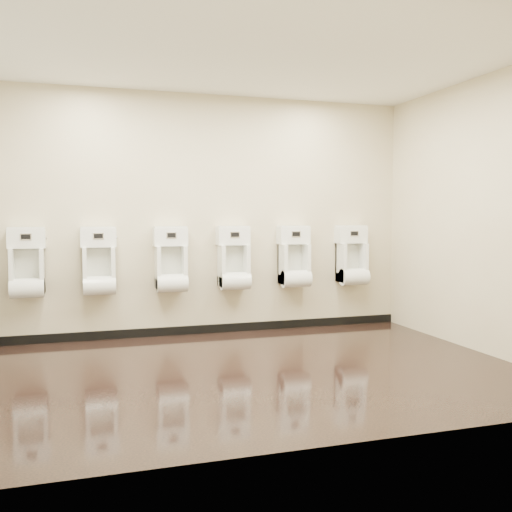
{
  "coord_description": "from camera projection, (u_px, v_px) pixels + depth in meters",
  "views": [
    {
      "loc": [
        -1.4,
        -4.82,
        1.39
      ],
      "look_at": [
        0.27,
        0.55,
        0.99
      ],
      "focal_mm": 40.0,
      "sensor_mm": 36.0,
      "label": 1
    }
  ],
  "objects": [
    {
      "name": "urinal_0",
      "position": [
        27.0,
        268.0,
        6.02
      ],
      "size": [
        0.39,
        0.29,
        0.73
      ],
      "color": "white",
      "rests_on": "back_wall"
    },
    {
      "name": "ceiling",
      "position": [
        245.0,
        52.0,
        4.91
      ],
      "size": [
        5.0,
        3.5,
        0.0
      ],
      "primitive_type": "cube",
      "color": "white"
    },
    {
      "name": "back_wall",
      "position": [
        203.0,
        215.0,
        6.67
      ],
      "size": [
        5.0,
        0.02,
        2.8
      ],
      "primitive_type": "cube",
      "color": "beige",
      "rests_on": "ground"
    },
    {
      "name": "urinal_1",
      "position": [
        99.0,
        266.0,
        6.23
      ],
      "size": [
        0.39,
        0.29,
        0.73
      ],
      "color": "white",
      "rests_on": "back_wall"
    },
    {
      "name": "urinal_5",
      "position": [
        352.0,
        260.0,
        7.14
      ],
      "size": [
        0.39,
        0.29,
        0.73
      ],
      "color": "white",
      "rests_on": "back_wall"
    },
    {
      "name": "skirting_back",
      "position": [
        204.0,
        329.0,
        6.75
      ],
      "size": [
        5.0,
        0.02,
        0.1
      ],
      "primitive_type": "cube",
      "color": "black",
      "rests_on": "ground"
    },
    {
      "name": "right_wall",
      "position": [
        483.0,
        215.0,
        5.75
      ],
      "size": [
        0.02,
        3.5,
        2.8
      ],
      "primitive_type": "cube",
      "color": "beige",
      "rests_on": "ground"
    },
    {
      "name": "urinal_3",
      "position": [
        234.0,
        263.0,
        6.69
      ],
      "size": [
        0.39,
        0.29,
        0.73
      ],
      "color": "white",
      "rests_on": "back_wall"
    },
    {
      "name": "front_wall",
      "position": [
        328.0,
        214.0,
        3.34
      ],
      "size": [
        5.0,
        0.02,
        2.8
      ],
      "primitive_type": "cube",
      "color": "beige",
      "rests_on": "ground"
    },
    {
      "name": "urinal_2",
      "position": [
        171.0,
        264.0,
        6.47
      ],
      "size": [
        0.39,
        0.29,
        0.73
      ],
      "color": "white",
      "rests_on": "back_wall"
    },
    {
      "name": "ground",
      "position": [
        245.0,
        371.0,
        5.1
      ],
      "size": [
        5.0,
        3.5,
        0.0
      ],
      "primitive_type": "cube",
      "color": "black",
      "rests_on": "ground"
    },
    {
      "name": "urinal_4",
      "position": [
        294.0,
        261.0,
        6.91
      ],
      "size": [
        0.39,
        0.29,
        0.73
      ],
      "color": "white",
      "rests_on": "back_wall"
    }
  ]
}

